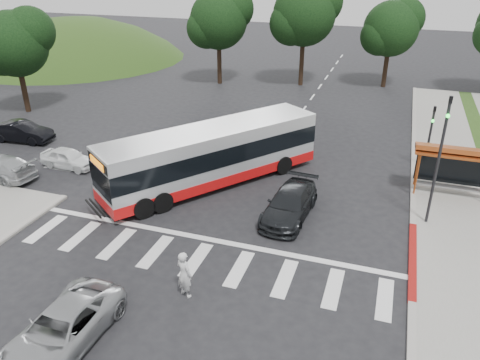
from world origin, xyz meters
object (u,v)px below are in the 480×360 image
at_px(pedestrian, 184,274).
at_px(silver_suv_south, 62,329).
at_px(dark_sedan, 290,204).
at_px(transit_bus, 212,157).

bearing_deg(pedestrian, silver_suv_south, 76.12).
xyz_separation_m(pedestrian, dark_sedan, (2.45, 7.26, -0.28)).
xyz_separation_m(transit_bus, pedestrian, (2.63, -9.56, -0.69)).
height_order(transit_bus, pedestrian, transit_bus).
distance_m(dark_sedan, silver_suv_south, 12.16).
xyz_separation_m(transit_bus, silver_suv_south, (-0.22, -13.24, -1.00)).
bearing_deg(silver_suv_south, dark_sedan, 65.30).
relative_size(pedestrian, dark_sedan, 0.40).
distance_m(pedestrian, silver_suv_south, 4.67).
bearing_deg(dark_sedan, silver_suv_south, -112.19).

